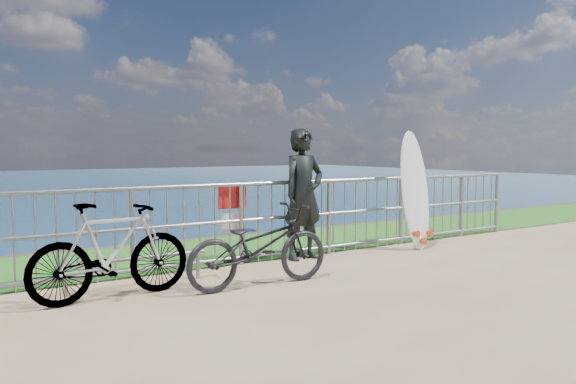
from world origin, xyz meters
TOP-DOWN VIEW (x-y plane):
  - grass_strip at (0.00, 2.70)m, footprint 120.00×120.00m
  - railing at (0.01, 1.60)m, footprint 10.06×0.10m
  - surfer at (0.43, 1.45)m, footprint 0.72×0.52m
  - surfboard at (2.39, 1.18)m, footprint 0.56×0.51m
  - bicycle_near at (-0.91, 0.40)m, footprint 1.80×0.66m
  - bicycle_far at (-2.49, 0.76)m, footprint 1.74×0.59m
  - bike_rack at (-2.11, 1.14)m, footprint 1.73×0.05m

SIDE VIEW (x-z plane):
  - grass_strip at x=0.00m, z-range 0.01..0.01m
  - bike_rack at x=-2.11m, z-range 0.12..0.48m
  - bicycle_near at x=-0.91m, z-range 0.00..0.94m
  - bicycle_far at x=-2.49m, z-range 0.00..1.03m
  - railing at x=0.01m, z-range 0.01..1.14m
  - surfboard at x=2.39m, z-range -0.07..1.81m
  - surfer at x=0.43m, z-range 0.00..1.87m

